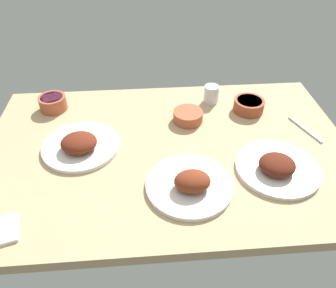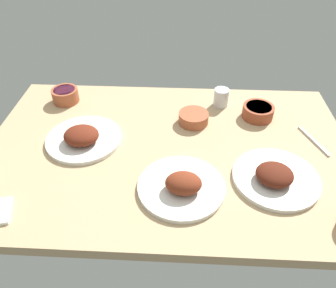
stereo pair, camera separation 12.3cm
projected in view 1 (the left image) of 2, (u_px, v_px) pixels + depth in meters
The scene contains 9 objects.
dining_table at pixel (168, 152), 125.70cm from camera, with size 140.00×90.00×4.00cm, color tan.
plate_center_main at pixel (80, 145), 122.50cm from camera, with size 29.22×29.22×7.28cm.
plate_far_side at pixel (190, 184), 107.37cm from camera, with size 28.99×28.99×7.66cm.
plate_near_viewer at pixel (277, 167), 113.63cm from camera, with size 29.29×29.29×6.86cm.
bowl_cream at pixel (249, 105), 141.94cm from camera, with size 13.00×13.00×5.39cm.
bowl_potatoes at pixel (188, 116), 136.44cm from camera, with size 12.37×12.37×4.57cm.
bowl_onions at pixel (53, 103), 142.76cm from camera, with size 11.62×11.62×6.16cm.
water_tumbler at pixel (211, 94), 146.88cm from camera, with size 6.57×6.57×7.96cm, color silver.
fork_loose at pixel (305, 129), 132.80cm from camera, with size 18.72×0.90×0.80cm, color silver.
Camera 1 is at (7.48, 94.14, 85.03)cm, focal length 34.96 mm.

